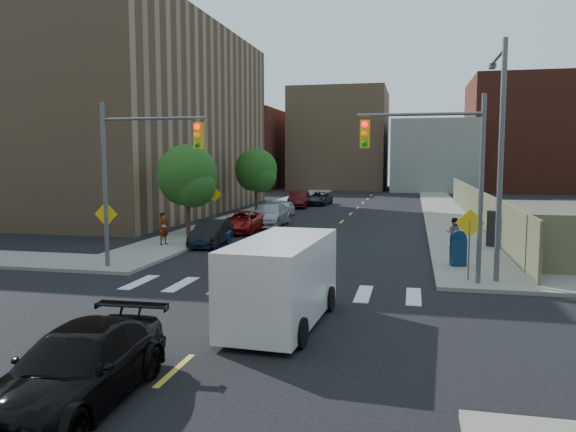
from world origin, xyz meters
The scene contains 30 objects.
ground centered at (0.00, 0.00, 0.00)m, with size 160.00×160.00×0.00m, color black.
sidewalk_nw centered at (-7.75, 41.50, 0.07)m, with size 3.50×73.00×0.15m, color gray.
sidewalk_ne centered at (7.75, 41.50, 0.07)m, with size 3.50×73.00×0.15m, color gray.
fence_north centered at (9.60, 28.00, 1.25)m, with size 0.12×44.00×2.50m, color #646647.
building_nw centered at (-22.00, 30.00, 8.00)m, with size 22.00×30.00×16.00m, color #8C6B4C.
bg_bldg_west centered at (-22.00, 70.00, 6.00)m, with size 14.00×18.00×12.00m, color #592319.
bg_bldg_midwest centered at (-6.00, 72.00, 7.50)m, with size 14.00×16.00×15.00m, color #8C6B4C.
bg_bldg_center centered at (8.00, 70.00, 5.00)m, with size 12.00×16.00×10.00m, color gray.
bg_bldg_east centered at (22.00, 72.00, 8.00)m, with size 18.00×18.00×16.00m, color #592319.
signal_nw centered at (-5.98, 6.00, 4.53)m, with size 4.59×0.30×7.00m.
signal_ne centered at (5.98, 6.00, 4.53)m, with size 4.59×0.30×7.00m.
streetlight_ne centered at (8.20, 6.90, 5.22)m, with size 0.25×3.70×9.00m.
warn_sign_nw centered at (-7.80, 6.50, 1.99)m, with size 1.06×0.06×2.83m.
warn_sign_ne centered at (7.20, 6.50, 1.99)m, with size 1.06×0.06×2.83m.
warn_sign_midwest centered at (-7.80, 20.00, 1.99)m, with size 1.06×0.06×2.83m.
tree_west_near centered at (-8.00, 16.05, 3.48)m, with size 3.66×3.64×5.52m.
tree_west_far centered at (-8.00, 31.05, 3.48)m, with size 3.66×3.64×5.52m.
parked_car_blue centered at (-5.50, 12.97, 0.64)m, with size 1.51×3.76×1.28m, color navy.
parked_car_black centered at (-5.50, 13.21, 0.68)m, with size 1.44×4.13×1.36m, color black.
parked_car_red centered at (-5.50, 18.63, 0.66)m, with size 2.20×4.78×1.33m, color maroon.
parked_car_silver centered at (-4.58, 22.35, 0.77)m, with size 2.17×5.33×1.55m, color #9C9FA4.
parked_car_white centered at (-5.07, 28.78, 0.64)m, with size 1.50×3.73×1.27m, color silver.
parked_car_maroon centered at (-5.50, 37.06, 0.79)m, with size 1.68×4.81×1.58m, color #3D0C10.
parked_car_grey centered at (-4.20, 40.46, 0.65)m, with size 2.16×4.70×1.30m, color #222227.
black_sedan centered at (-1.10, -6.00, 0.72)m, with size 2.03×4.99×1.45m, color black.
cargo_van centered at (1.53, 0.10, 1.30)m, with size 2.51×5.51×2.47m.
mailbox centered at (7.03, 9.28, 0.89)m, with size 0.69×0.58×1.52m.
payphone centered at (9.20, 15.22, 1.07)m, with size 0.55×0.45×1.85m, color black.
pedestrian_west centered at (-7.71, 12.00, 1.00)m, with size 0.62×0.41×1.70m, color gray.
pedestrian_east centered at (7.16, 14.02, 0.93)m, with size 0.76×0.59×1.57m, color gray.
Camera 1 is at (5.09, -15.24, 4.72)m, focal length 35.00 mm.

